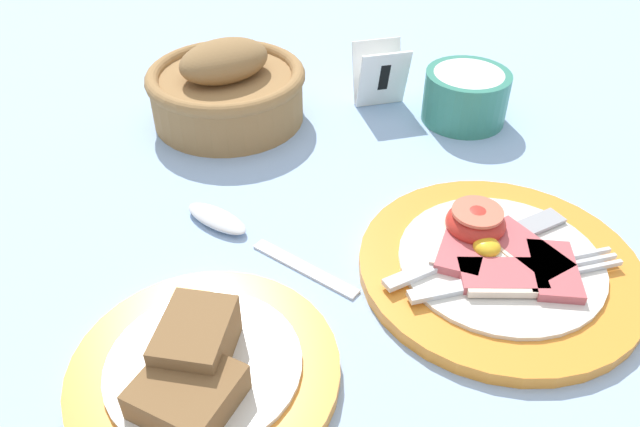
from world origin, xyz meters
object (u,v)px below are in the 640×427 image
(bread_basket, at_px, (227,88))
(bread_plate, at_px, (202,368))
(breakfast_plate, at_px, (499,264))
(number_card, at_px, (380,75))
(teaspoon_by_saucer, at_px, (238,230))
(sugar_cup, at_px, (466,95))

(bread_basket, bearing_deg, bread_plate, -104.00)
(bread_basket, bearing_deg, breakfast_plate, -63.36)
(bread_plate, xyz_separation_m, bread_basket, (0.09, 0.36, 0.03))
(number_card, relative_size, teaspoon_by_saucer, 0.44)
(number_card, height_order, teaspoon_by_saucer, number_card)
(sugar_cup, bearing_deg, number_card, 140.48)
(sugar_cup, bearing_deg, breakfast_plate, -111.35)
(breakfast_plate, relative_size, number_card, 3.24)
(breakfast_plate, xyz_separation_m, teaspoon_by_saucer, (-0.20, 0.12, -0.01))
(bread_basket, height_order, number_card, bread_basket)
(number_card, bearing_deg, sugar_cup, -36.19)
(breakfast_plate, height_order, sugar_cup, sugar_cup)
(teaspoon_by_saucer, bearing_deg, bread_basket, -44.49)
(breakfast_plate, bearing_deg, sugar_cup, 68.65)
(number_card, xyz_separation_m, teaspoon_by_saucer, (-0.22, -0.19, -0.03))
(bread_plate, height_order, teaspoon_by_saucer, bread_plate)
(breakfast_plate, bearing_deg, bread_plate, -172.53)
(breakfast_plate, xyz_separation_m, number_card, (0.02, 0.31, 0.03))
(number_card, bearing_deg, teaspoon_by_saucer, -134.69)
(bread_plate, relative_size, teaspoon_by_saucer, 1.15)
(bread_plate, distance_m, number_card, 0.44)
(teaspoon_by_saucer, bearing_deg, bread_plate, 123.86)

